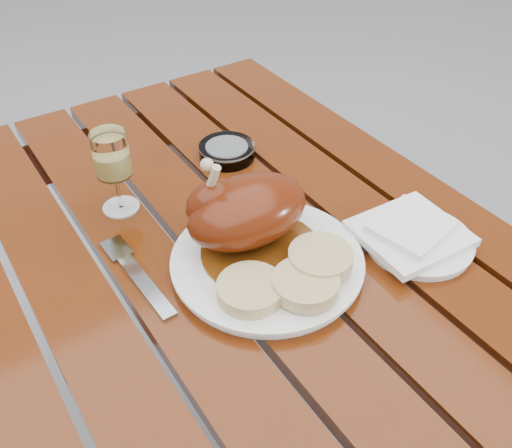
{
  "coord_description": "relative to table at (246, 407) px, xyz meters",
  "views": [
    {
      "loc": [
        -0.32,
        -0.51,
        1.33
      ],
      "look_at": [
        0.05,
        0.03,
        0.78
      ],
      "focal_mm": 40.0,
      "sensor_mm": 36.0,
      "label": 1
    }
  ],
  "objects": [
    {
      "name": "fork",
      "position": [
        -0.14,
        0.05,
        0.38
      ],
      "size": [
        0.03,
        0.18,
        0.01
      ],
      "primitive_type": "cube",
      "rotation": [
        0.0,
        0.0,
        0.04
      ],
      "color": "gray",
      "rests_on": "table"
    },
    {
      "name": "side_plate",
      "position": [
        0.24,
        -0.11,
        0.38
      ],
      "size": [
        0.17,
        0.17,
        0.01
      ],
      "primitive_type": "cylinder",
      "rotation": [
        0.0,
        0.0,
        0.03
      ],
      "color": "white",
      "rests_on": "table"
    },
    {
      "name": "roast_duck",
      "position": [
        0.02,
        0.03,
        0.44
      ],
      "size": [
        0.19,
        0.19,
        0.13
      ],
      "color": "#5B2C0A",
      "rests_on": "dinner_plate"
    },
    {
      "name": "knife",
      "position": [
        0.14,
        0.0,
        0.38
      ],
      "size": [
        0.08,
        0.17,
        0.01
      ],
      "primitive_type": "cube",
      "rotation": [
        0.0,
        0.0,
        0.34
      ],
      "color": "gray",
      "rests_on": "table"
    },
    {
      "name": "wine_glass",
      "position": [
        -0.1,
        0.22,
        0.45
      ],
      "size": [
        0.07,
        0.07,
        0.14
      ],
      "primitive_type": "cylinder",
      "rotation": [
        0.0,
        0.0,
        0.25
      ],
      "color": "#DDC764",
      "rests_on": "table"
    },
    {
      "name": "table",
      "position": [
        0.0,
        0.0,
        0.0
      ],
      "size": [
        0.8,
        1.2,
        0.75
      ],
      "primitive_type": "cube",
      "color": "#67280C",
      "rests_on": "ground"
    },
    {
      "name": "dinner_plate",
      "position": [
        0.03,
        -0.03,
        0.38
      ],
      "size": [
        0.35,
        0.35,
        0.02
      ],
      "primitive_type": "cylinder",
      "rotation": [
        0.0,
        0.0,
        -0.32
      ],
      "color": "white",
      "rests_on": "table"
    },
    {
      "name": "napkin",
      "position": [
        0.23,
        -0.1,
        0.39
      ],
      "size": [
        0.16,
        0.15,
        0.01
      ],
      "primitive_type": "cube",
      "rotation": [
        0.0,
        0.0,
        -0.05
      ],
      "color": "white",
      "rests_on": "side_plate"
    },
    {
      "name": "ashtray",
      "position": [
        0.13,
        0.25,
        0.39
      ],
      "size": [
        0.12,
        0.12,
        0.03
      ],
      "primitive_type": "cylinder",
      "rotation": [
        0.0,
        0.0,
        0.19
      ],
      "color": "#B2B7BC",
      "rests_on": "table"
    },
    {
      "name": "bread_dumplings",
      "position": [
        0.02,
        -0.09,
        0.41
      ],
      "size": [
        0.2,
        0.13,
        0.03
      ],
      "color": "tan",
      "rests_on": "dinner_plate"
    }
  ]
}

